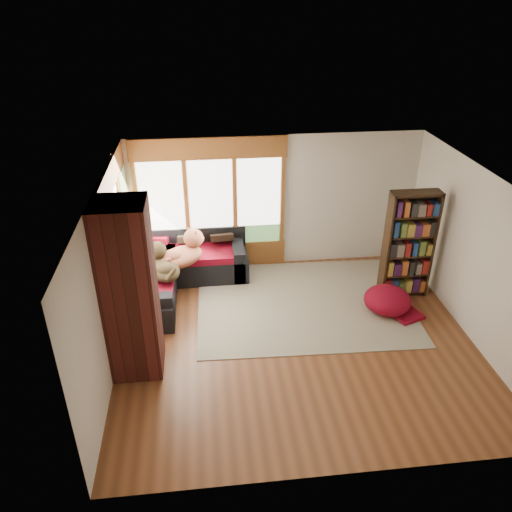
{
  "coord_description": "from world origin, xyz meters",
  "views": [
    {
      "loc": [
        -1.35,
        -6.18,
        4.96
      ],
      "look_at": [
        -0.51,
        1.08,
        0.95
      ],
      "focal_mm": 35.0,
      "sensor_mm": 36.0,
      "label": 1
    }
  ],
  "objects_px": {
    "brick_chimney": "(130,292)",
    "dog_tan": "(184,252)",
    "sectional_sofa": "(173,275)",
    "bookshelf": "(409,245)",
    "dog_brindle": "(162,265)",
    "area_rug": "(303,303)",
    "pouf": "(387,299)"
  },
  "relations": [
    {
      "from": "area_rug",
      "to": "dog_tan",
      "type": "xyz_separation_m",
      "value": [
        -2.05,
        0.65,
        0.79
      ]
    },
    {
      "from": "dog_tan",
      "to": "dog_brindle",
      "type": "relative_size",
      "value": 1.11
    },
    {
      "from": "pouf",
      "to": "bookshelf",
      "type": "bearing_deg",
      "value": 47.2
    },
    {
      "from": "area_rug",
      "to": "pouf",
      "type": "bearing_deg",
      "value": -15.97
    },
    {
      "from": "bookshelf",
      "to": "dog_tan",
      "type": "relative_size",
      "value": 1.91
    },
    {
      "from": "sectional_sofa",
      "to": "dog_brindle",
      "type": "distance_m",
      "value": 0.63
    },
    {
      "from": "brick_chimney",
      "to": "dog_tan",
      "type": "relative_size",
      "value": 2.52
    },
    {
      "from": "area_rug",
      "to": "dog_brindle",
      "type": "relative_size",
      "value": 3.97
    },
    {
      "from": "area_rug",
      "to": "bookshelf",
      "type": "xyz_separation_m",
      "value": [
        1.82,
        0.1,
        0.98
      ]
    },
    {
      "from": "brick_chimney",
      "to": "dog_tan",
      "type": "xyz_separation_m",
      "value": [
        0.67,
        2.0,
        -0.51
      ]
    },
    {
      "from": "sectional_sofa",
      "to": "dog_tan",
      "type": "bearing_deg",
      "value": -16.88
    },
    {
      "from": "brick_chimney",
      "to": "area_rug",
      "type": "xyz_separation_m",
      "value": [
        2.72,
        1.35,
        -1.29
      ]
    },
    {
      "from": "dog_tan",
      "to": "brick_chimney",
      "type": "bearing_deg",
      "value": -150.17
    },
    {
      "from": "area_rug",
      "to": "dog_brindle",
      "type": "bearing_deg",
      "value": 173.09
    },
    {
      "from": "dog_tan",
      "to": "bookshelf",
      "type": "bearing_deg",
      "value": -49.86
    },
    {
      "from": "dog_tan",
      "to": "area_rug",
      "type": "bearing_deg",
      "value": -59.41
    },
    {
      "from": "brick_chimney",
      "to": "bookshelf",
      "type": "xyz_separation_m",
      "value": [
        4.54,
        1.44,
        -0.31
      ]
    },
    {
      "from": "sectional_sofa",
      "to": "area_rug",
      "type": "xyz_separation_m",
      "value": [
        2.27,
        -0.7,
        -0.3
      ]
    },
    {
      "from": "pouf",
      "to": "dog_tan",
      "type": "height_order",
      "value": "dog_tan"
    },
    {
      "from": "bookshelf",
      "to": "pouf",
      "type": "height_order",
      "value": "bookshelf"
    },
    {
      "from": "bookshelf",
      "to": "dog_tan",
      "type": "xyz_separation_m",
      "value": [
        -3.87,
        0.56,
        -0.19
      ]
    },
    {
      "from": "bookshelf",
      "to": "dog_brindle",
      "type": "distance_m",
      "value": 4.24
    },
    {
      "from": "sectional_sofa",
      "to": "bookshelf",
      "type": "bearing_deg",
      "value": -13.22
    },
    {
      "from": "area_rug",
      "to": "dog_tan",
      "type": "distance_m",
      "value": 2.29
    },
    {
      "from": "pouf",
      "to": "dog_brindle",
      "type": "bearing_deg",
      "value": 169.75
    },
    {
      "from": "sectional_sofa",
      "to": "pouf",
      "type": "distance_m",
      "value": 3.8
    },
    {
      "from": "brick_chimney",
      "to": "dog_tan",
      "type": "height_order",
      "value": "brick_chimney"
    },
    {
      "from": "brick_chimney",
      "to": "dog_brindle",
      "type": "xyz_separation_m",
      "value": [
        0.31,
        1.64,
        -0.54
      ]
    },
    {
      "from": "bookshelf",
      "to": "area_rug",
      "type": "bearing_deg",
      "value": -176.89
    },
    {
      "from": "dog_tan",
      "to": "pouf",
      "type": "bearing_deg",
      "value": -58.71
    },
    {
      "from": "sectional_sofa",
      "to": "area_rug",
      "type": "height_order",
      "value": "sectional_sofa"
    },
    {
      "from": "area_rug",
      "to": "bookshelf",
      "type": "height_order",
      "value": "bookshelf"
    }
  ]
}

